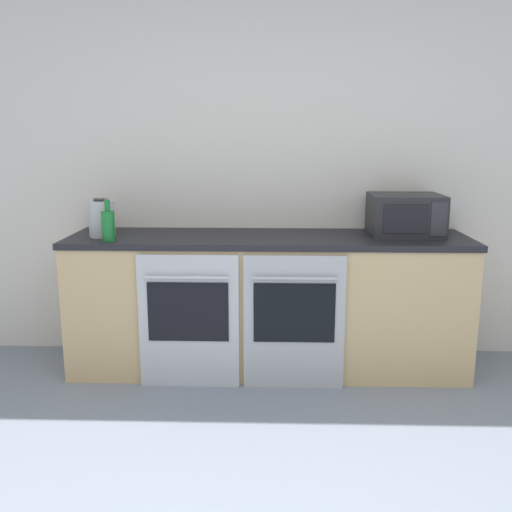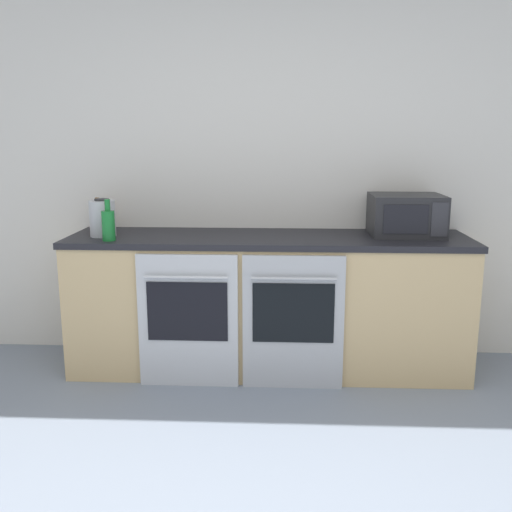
# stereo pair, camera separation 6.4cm
# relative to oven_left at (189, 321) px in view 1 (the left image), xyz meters

# --- Properties ---
(wall_back) EXTENTS (10.00, 0.06, 2.60)m
(wall_back) POSITION_rel_oven_left_xyz_m (0.48, 0.68, 0.87)
(wall_back) COLOR silver
(wall_back) RESTS_ON ground_plane
(counter_back) EXTENTS (2.59, 0.66, 0.90)m
(counter_back) POSITION_rel_oven_left_xyz_m (0.48, 0.33, 0.02)
(counter_back) COLOR tan
(counter_back) RESTS_ON ground_plane
(oven_left) EXTENTS (0.62, 0.06, 0.84)m
(oven_left) POSITION_rel_oven_left_xyz_m (0.00, 0.00, 0.00)
(oven_left) COLOR #B7BABF
(oven_left) RESTS_ON ground_plane
(oven_right) EXTENTS (0.62, 0.06, 0.84)m
(oven_right) POSITION_rel_oven_left_xyz_m (0.65, 0.00, 0.00)
(oven_right) COLOR #A8AAAF
(oven_right) RESTS_ON ground_plane
(microwave) EXTENTS (0.46, 0.40, 0.27)m
(microwave) POSITION_rel_oven_left_xyz_m (1.38, 0.40, 0.61)
(microwave) COLOR #232326
(microwave) RESTS_ON counter_back
(bottle_amber) EXTENTS (0.07, 0.07, 0.22)m
(bottle_amber) POSITION_rel_oven_left_xyz_m (-0.70, 0.53, 0.56)
(bottle_amber) COLOR #8C5114
(bottle_amber) RESTS_ON counter_back
(bottle_green) EXTENTS (0.08, 0.08, 0.26)m
(bottle_green) POSITION_rel_oven_left_xyz_m (-0.50, 0.12, 0.57)
(bottle_green) COLOR #19722D
(bottle_green) RESTS_ON counter_back
(kettle) EXTENTS (0.16, 0.16, 0.24)m
(kettle) POSITION_rel_oven_left_xyz_m (-0.58, 0.27, 0.59)
(kettle) COLOR #B7BABF
(kettle) RESTS_ON counter_back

